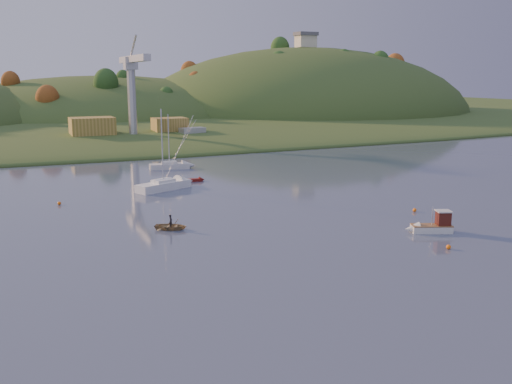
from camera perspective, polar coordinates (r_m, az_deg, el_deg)
name	(u,v)px	position (r m, az deg, el deg)	size (l,w,h in m)	color
ground	(462,318)	(45.97, 19.88, -11.79)	(500.00, 500.00, 0.00)	#37465A
far_shore	(74,118)	(262.14, -17.75, 7.10)	(620.00, 220.00, 1.50)	#2E431A
shore_slope	(98,130)	(197.92, -15.49, 5.97)	(640.00, 150.00, 7.00)	#2E431A
hill_center	(105,120)	(243.79, -14.84, 6.97)	(140.00, 120.00, 36.00)	#2E431A
hill_right	(304,116)	(257.93, 4.86, 7.54)	(150.00, 130.00, 60.00)	#2E431A
hilltop_house	(306,39)	(257.81, 4.99, 14.96)	(9.00, 7.00, 6.45)	beige
hillside_trees	(89,126)	(217.63, -16.33, 6.39)	(280.00, 50.00, 32.00)	#1B4418
wharf	(143,139)	(156.70, -11.21, 5.26)	(42.00, 16.00, 2.40)	slate
shed_west	(92,127)	(154.94, -16.05, 6.30)	(11.00, 8.00, 4.80)	olive
shed_east	(170,125)	(160.30, -8.62, 6.63)	(9.00, 7.00, 4.00)	olive
dock_crane	(132,78)	(151.65, -12.25, 11.07)	(3.20, 28.00, 20.30)	#B7B7BC
fishing_boat	(429,226)	(68.53, 16.88, -3.27)	(5.59, 3.61, 3.42)	silver
sailboat_near	(163,185)	(91.18, -9.25, 0.71)	(9.50, 6.22, 12.73)	white
sailboat_far	(169,165)	(111.75, -8.65, 2.65)	(7.81, 3.16, 10.54)	silver
canoe	(171,226)	(67.61, -8.51, -3.41)	(2.69, 3.77, 0.78)	#A18758
paddler	(171,223)	(67.51, -8.52, -3.08)	(0.58, 0.38, 1.58)	black
red_tender	(198,180)	(98.17, -5.85, 1.22)	(3.29, 1.34, 1.09)	#5D100D
work_vessel	(192,137)	(156.17, -6.37, 5.47)	(16.37, 8.03, 4.03)	slate
buoy_0	(449,247)	(62.71, 18.70, -5.23)	(0.50, 0.50, 0.50)	orange
buoy_1	(415,210)	(78.40, 15.58, -1.75)	(0.50, 0.50, 0.50)	orange
buoy_3	(59,203)	(84.12, -19.08, -1.07)	(0.50, 0.50, 0.50)	orange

